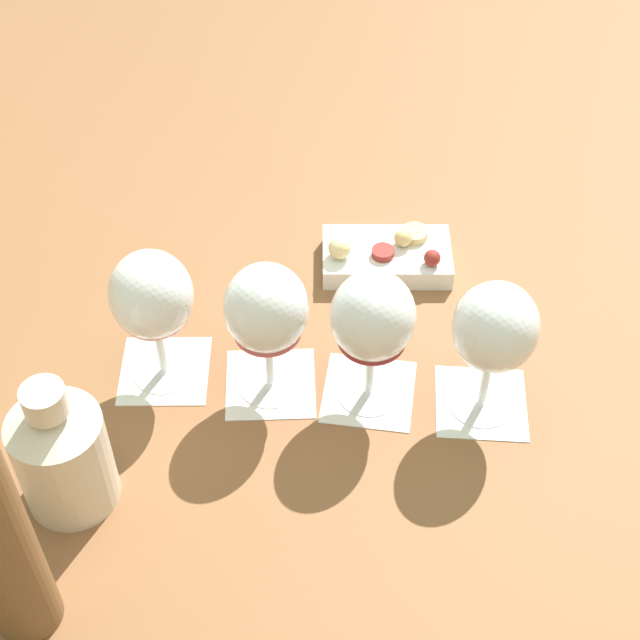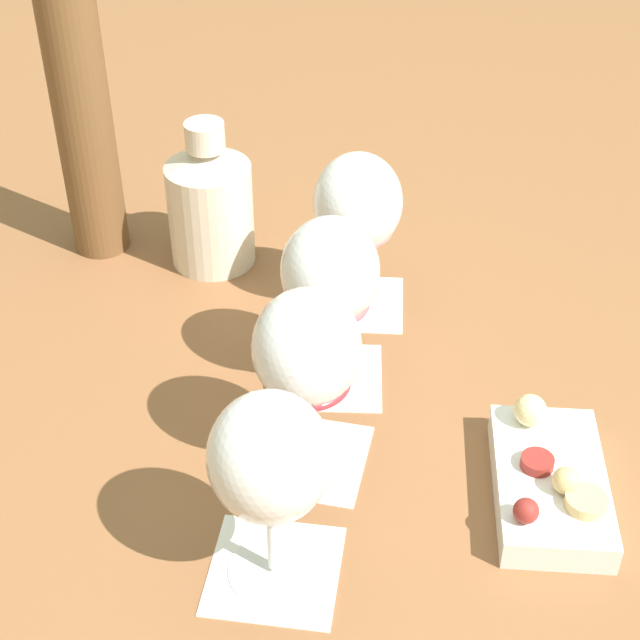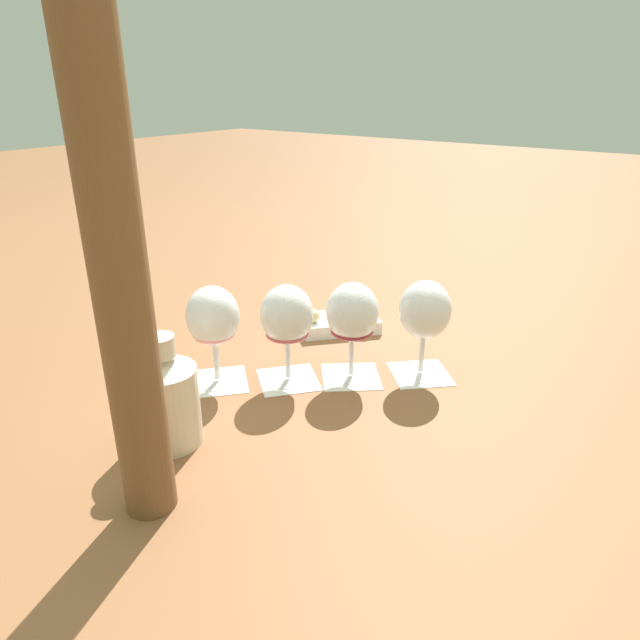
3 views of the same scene
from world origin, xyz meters
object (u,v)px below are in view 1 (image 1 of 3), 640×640
wine_glass_2 (373,321)px  wine_glass_3 (495,333)px  snack_dish (386,255)px  wine_glass_0 (152,300)px  ceramic_vase (61,452)px  wine_glass_1 (266,313)px

wine_glass_2 → wine_glass_3: same height
snack_dish → wine_glass_0: bearing=171.8°
wine_glass_2 → ceramic_vase: (-0.33, 0.11, -0.05)m
snack_dish → wine_glass_2: bearing=-139.8°
wine_glass_1 → snack_dish: wine_glass_1 is taller
wine_glass_1 → wine_glass_3: (0.16, -0.18, -0.00)m
wine_glass_3 → ceramic_vase: bearing=153.3°
wine_glass_1 → wine_glass_2: (0.08, -0.09, -0.00)m
wine_glass_1 → wine_glass_0: bearing=129.0°
wine_glass_1 → snack_dish: (0.24, 0.05, -0.10)m
wine_glass_0 → wine_glass_1: 0.13m
wine_glass_1 → wine_glass_3: size_ratio=1.00×
wine_glass_1 → wine_glass_3: 0.24m
wine_glass_3 → snack_dish: size_ratio=0.97×
wine_glass_1 → snack_dish: 0.27m
ceramic_vase → wine_glass_2: bearing=-18.5°
wine_glass_2 → snack_dish: size_ratio=0.97×
wine_glass_3 → wine_glass_1: bearing=131.5°
ceramic_vase → wine_glass_3: bearing=-26.7°
wine_glass_2 → snack_dish: bearing=40.2°
wine_glass_0 → ceramic_vase: bearing=-156.5°
wine_glass_0 → wine_glass_2: 0.24m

